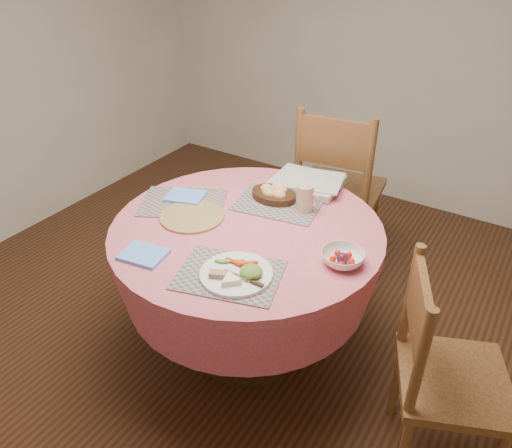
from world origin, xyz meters
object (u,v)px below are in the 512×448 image
at_px(fruit_bowl, 343,258).
at_px(dinner_plate, 237,273).
at_px(latte_mug, 305,198).
at_px(dining_table, 247,261).
at_px(chair_back, 337,187).
at_px(bread_bowl, 274,193).
at_px(wicker_trivet, 192,216).
at_px(chair_right, 441,371).

bearing_deg(fruit_bowl, dinner_plate, -135.27).
bearing_deg(dinner_plate, latte_mug, 91.48).
bearing_deg(fruit_bowl, dining_table, 176.58).
bearing_deg(latte_mug, fruit_bowl, -42.38).
xyz_separation_m(dinner_plate, fruit_bowl, (0.31, 0.30, 0.01)).
distance_m(chair_back, latte_mug, 0.72).
bearing_deg(dinner_plate, bread_bowl, 107.58).
distance_m(latte_mug, fruit_bowl, 0.44).
height_order(wicker_trivet, fruit_bowl, fruit_bowl).
xyz_separation_m(dining_table, latte_mug, (0.16, 0.27, 0.26)).
distance_m(dinner_plate, bread_bowl, 0.65).
bearing_deg(latte_mug, dinner_plate, -88.52).
bearing_deg(bread_bowl, latte_mug, -6.13).
relative_size(dining_table, wicker_trivet, 4.13).
xyz_separation_m(chair_right, dinner_plate, (-0.78, -0.22, 0.29)).
distance_m(dining_table, latte_mug, 0.41).
bearing_deg(chair_back, chair_right, 122.84).
xyz_separation_m(dining_table, chair_back, (0.04, 0.93, -0.00)).
bearing_deg(wicker_trivet, chair_right, -2.05).
xyz_separation_m(wicker_trivet, dinner_plate, (0.43, -0.26, 0.02)).
bearing_deg(bread_bowl, fruit_bowl, -31.96).
bearing_deg(dinner_plate, fruit_bowl, 44.73).
bearing_deg(latte_mug, bread_bowl, 173.87).
height_order(chair_right, dinner_plate, chair_right).
relative_size(wicker_trivet, fruit_bowl, 1.39).
height_order(dining_table, wicker_trivet, wicker_trivet).
bearing_deg(chair_back, wicker_trivet, 64.84).
distance_m(chair_right, chair_back, 1.38).
relative_size(dinner_plate, bread_bowl, 1.24).
xyz_separation_m(bread_bowl, fruit_bowl, (0.50, -0.31, -0.01)).
xyz_separation_m(chair_right, bread_bowl, (-0.97, 0.40, 0.30)).
distance_m(chair_back, dinner_plate, 1.28).
relative_size(dining_table, chair_back, 1.17).
xyz_separation_m(chair_right, wicker_trivet, (-1.21, 0.04, 0.27)).
bearing_deg(chair_right, dinner_plate, 83.41).
height_order(chair_right, fruit_bowl, chair_right).
bearing_deg(dining_table, chair_right, -6.71).
bearing_deg(dining_table, latte_mug, 59.46).
bearing_deg(dinner_plate, wicker_trivet, 148.47).
height_order(dining_table, chair_back, chair_back).
height_order(wicker_trivet, dinner_plate, dinner_plate).
height_order(chair_back, wicker_trivet, chair_back).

